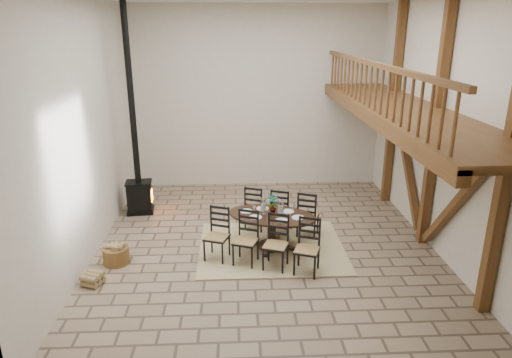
{
  "coord_description": "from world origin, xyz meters",
  "views": [
    {
      "loc": [
        -0.64,
        -8.73,
        4.42
      ],
      "look_at": [
        -0.18,
        0.4,
        1.35
      ],
      "focal_mm": 32.0,
      "sensor_mm": 36.0,
      "label": 1
    }
  ],
  "objects_px": {
    "dining_table": "(271,232)",
    "log_stack": "(93,279)",
    "wood_stove": "(137,169)",
    "log_basket": "(116,255)"
  },
  "relations": [
    {
      "from": "wood_stove",
      "to": "log_basket",
      "type": "height_order",
      "value": "wood_stove"
    },
    {
      "from": "dining_table",
      "to": "log_stack",
      "type": "height_order",
      "value": "dining_table"
    },
    {
      "from": "wood_stove",
      "to": "log_stack",
      "type": "relative_size",
      "value": 11.68
    },
    {
      "from": "dining_table",
      "to": "log_stack",
      "type": "bearing_deg",
      "value": -139.62
    },
    {
      "from": "dining_table",
      "to": "wood_stove",
      "type": "xyz_separation_m",
      "value": [
        -3.08,
        2.15,
        0.75
      ]
    },
    {
      "from": "log_stack",
      "to": "wood_stove",
      "type": "bearing_deg",
      "value": 86.17
    },
    {
      "from": "log_stack",
      "to": "log_basket",
      "type": "bearing_deg",
      "value": 73.27
    },
    {
      "from": "log_basket",
      "to": "dining_table",
      "type": "bearing_deg",
      "value": 7.84
    },
    {
      "from": "wood_stove",
      "to": "log_basket",
      "type": "bearing_deg",
      "value": -95.7
    },
    {
      "from": "wood_stove",
      "to": "log_stack",
      "type": "xyz_separation_m",
      "value": [
        -0.22,
        -3.35,
        -1.02
      ]
    }
  ]
}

